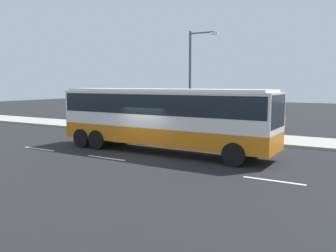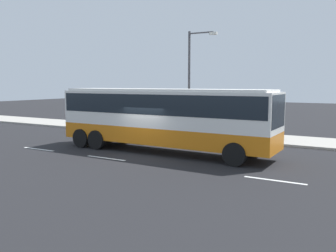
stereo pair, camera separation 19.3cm
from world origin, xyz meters
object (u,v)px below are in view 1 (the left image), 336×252
(pedestrian_near_curb, at_px, (282,124))
(street_lamp, at_px, (193,76))
(coach_bus, at_px, (163,113))
(pedestrian_at_crossing, at_px, (201,120))

(pedestrian_near_curb, xyz_separation_m, street_lamp, (-5.70, -1.47, 3.09))
(coach_bus, height_order, street_lamp, street_lamp)
(street_lamp, bearing_deg, coach_bus, -80.72)
(pedestrian_near_curb, distance_m, street_lamp, 6.65)
(coach_bus, distance_m, street_lamp, 5.76)
(coach_bus, relative_size, street_lamp, 1.74)
(pedestrian_near_curb, bearing_deg, pedestrian_at_crossing, -8.94)
(coach_bus, xyz_separation_m, pedestrian_near_curb, (4.83, 6.76, -1.00))
(coach_bus, relative_size, pedestrian_near_curb, 7.12)
(coach_bus, bearing_deg, pedestrian_at_crossing, 100.53)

